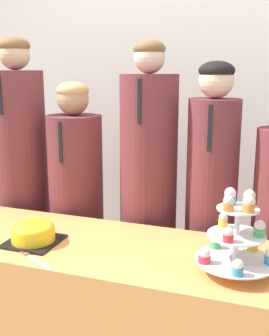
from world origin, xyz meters
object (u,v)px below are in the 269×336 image
object	(u,v)px
round_cake	(33,232)
student_3	(210,215)
cake_knife	(29,256)
student_0	(23,186)
cupcake_stand	(237,235)
student_1	(77,211)
student_2	(148,202)

from	to	relation	value
round_cake	student_3	xyz separation A→B (m)	(0.71, 0.59, -0.03)
round_cake	cake_knife	xyz separation A→B (m)	(0.06, -0.13, -0.05)
student_0	student_3	xyz separation A→B (m)	(1.16, -0.00, -0.05)
round_cake	cupcake_stand	world-z (taller)	cupcake_stand
round_cake	cupcake_stand	distance (m)	0.90
round_cake	student_1	xyz separation A→B (m)	(-0.08, 0.59, -0.10)
cupcake_stand	student_3	distance (m)	0.62
cake_knife	student_2	world-z (taller)	student_2
round_cake	student_0	world-z (taller)	student_0
cake_knife	student_3	world-z (taller)	student_3
student_0	student_2	xyz separation A→B (m)	(0.81, -0.00, -0.02)
student_1	student_2	distance (m)	0.46
cupcake_stand	cake_knife	bearing A→B (deg)	-170.13
cake_knife	student_0	xyz separation A→B (m)	(-0.51, 0.72, 0.07)
cake_knife	student_3	distance (m)	0.97
round_cake	student_2	xyz separation A→B (m)	(0.36, 0.59, 0.00)
round_cake	student_0	xyz separation A→B (m)	(-0.45, 0.59, 0.02)
student_2	student_3	size ratio (longest dim) A/B	1.07
student_2	student_3	distance (m)	0.35
round_cake	cupcake_stand	bearing A→B (deg)	0.75
cupcake_stand	student_0	size ratio (longest dim) A/B	0.20
cake_knife	student_2	xyz separation A→B (m)	(0.30, 0.72, 0.05)
cupcake_stand	student_0	world-z (taller)	student_0
cake_knife	round_cake	bearing A→B (deg)	142.52
student_0	student_1	xyz separation A→B (m)	(0.37, -0.00, -0.12)
student_1	student_3	bearing A→B (deg)	-0.00
cupcake_stand	student_2	size ratio (longest dim) A/B	0.20
cake_knife	student_0	size ratio (longest dim) A/B	0.14
cupcake_stand	student_3	xyz separation A→B (m)	(-0.19, 0.57, -0.13)
student_3	student_2	bearing A→B (deg)	180.00
round_cake	student_1	bearing A→B (deg)	98.16
cake_knife	student_1	xyz separation A→B (m)	(-0.15, 0.72, -0.05)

